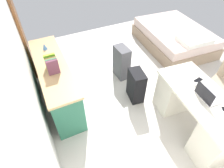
{
  "coord_description": "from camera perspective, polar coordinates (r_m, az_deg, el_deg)",
  "views": [
    {
      "loc": [
        -2.07,
        1.92,
        2.61
      ],
      "look_at": [
        -0.19,
        1.02,
        0.6
      ],
      "focal_mm": 29.55,
      "sensor_mm": 36.0,
      "label": 1
    }
  ],
  "objects": [
    {
      "name": "suitcase_spare_grey",
      "position": [
        3.76,
        2.96,
        6.71
      ],
      "size": [
        0.37,
        0.24,
        0.68
      ],
      "primitive_type": "cube",
      "rotation": [
        0.0,
        0.0,
        0.04
      ],
      "color": "#4C4C51",
      "rests_on": "ground_plane"
    },
    {
      "name": "office_chair",
      "position": [
        3.64,
        31.42,
        -0.73
      ],
      "size": [
        0.58,
        0.58,
        0.94
      ],
      "color": "black",
      "rests_on": "ground_plane"
    },
    {
      "name": "laptop",
      "position": [
        2.76,
        27.25,
        -3.19
      ],
      "size": [
        0.33,
        0.25,
        0.21
      ],
      "color": "#B7B7BC",
      "rests_on": "desk"
    },
    {
      "name": "wall_back",
      "position": [
        2.43,
        -27.56,
        7.45
      ],
      "size": [
        4.43,
        0.1,
        2.71
      ],
      "primitive_type": "cube",
      "color": "white",
      "rests_on": "ground_plane"
    },
    {
      "name": "suitcase_black",
      "position": [
        3.32,
        7.44,
        -0.52
      ],
      "size": [
        0.39,
        0.27,
        0.6
      ],
      "primitive_type": "cube",
      "rotation": [
        0.0,
        0.0,
        -0.16
      ],
      "color": "black",
      "rests_on": "ground_plane"
    },
    {
      "name": "ground_plane",
      "position": [
        3.84,
        12.54,
        -0.16
      ],
      "size": [
        5.43,
        5.43,
        0.0
      ],
      "primitive_type": "plane",
      "color": "beige"
    },
    {
      "name": "figurine_small",
      "position": [
        3.48,
        -20.15,
        10.82
      ],
      "size": [
        0.08,
        0.08,
        0.11
      ],
      "primitive_type": "cone",
      "color": "#4C7FBF",
      "rests_on": "credenza"
    },
    {
      "name": "book_row",
      "position": [
        2.91,
        -18.09,
        5.75
      ],
      "size": [
        0.24,
        0.17,
        0.24
      ],
      "color": "brown",
      "rests_on": "credenza"
    },
    {
      "name": "door_wooden",
      "position": [
        4.06,
        -26.93,
        16.31
      ],
      "size": [
        0.88,
        0.05,
        2.04
      ],
      "primitive_type": "cube",
      "color": "brown",
      "rests_on": "ground_plane"
    },
    {
      "name": "credenza",
      "position": [
        3.35,
        -16.78,
        0.47
      ],
      "size": [
        1.8,
        0.48,
        0.8
      ],
      "color": "#28664C",
      "rests_on": "ground_plane"
    },
    {
      "name": "computer_mouse",
      "position": [
        2.93,
        24.54,
        0.02
      ],
      "size": [
        0.07,
        0.11,
        0.03
      ],
      "primitive_type": "ellipsoid",
      "rotation": [
        0.0,
        0.0,
        -0.11
      ],
      "color": "white",
      "rests_on": "desk"
    },
    {
      "name": "cell_phone_by_mouse",
      "position": [
        3.02,
        25.11,
        1.09
      ],
      "size": [
        0.09,
        0.15,
        0.01
      ],
      "primitive_type": "cube",
      "rotation": [
        0.0,
        0.0,
        0.17
      ],
      "color": "black",
      "rests_on": "desk"
    },
    {
      "name": "bed",
      "position": [
        5.03,
        18.62,
        13.58
      ],
      "size": [
        2.01,
        1.55,
        0.58
      ],
      "color": "gray",
      "rests_on": "ground_plane"
    },
    {
      "name": "desk",
      "position": [
        3.06,
        24.56,
        -7.97
      ],
      "size": [
        1.5,
        0.82,
        0.75
      ],
      "color": "silver",
      "rests_on": "ground_plane"
    }
  ]
}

